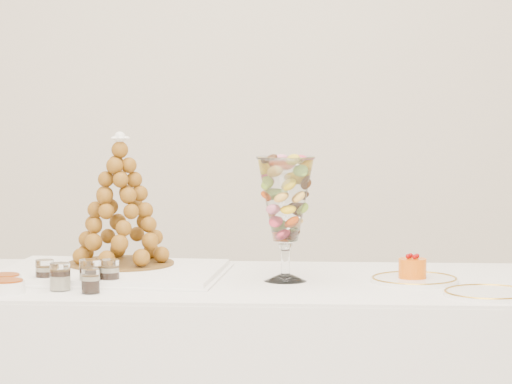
{
  "coord_description": "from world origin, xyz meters",
  "views": [
    {
      "loc": [
        0.12,
        -2.92,
        1.21
      ],
      "look_at": [
        0.08,
        0.22,
        0.93
      ],
      "focal_mm": 85.0,
      "sensor_mm": 36.0,
      "label": 1
    }
  ],
  "objects": [
    {
      "name": "verrine_b",
      "position": [
        -0.36,
        0.22,
        0.72
      ],
      "size": [
        0.07,
        0.07,
        0.07
      ],
      "primitive_type": "cylinder",
      "rotation": [
        0.0,
        0.0,
        -0.33
      ],
      "color": "white",
      "rests_on": "buffet_table"
    },
    {
      "name": "verrine_a",
      "position": [
        -0.48,
        0.27,
        0.71
      ],
      "size": [
        0.06,
        0.06,
        0.07
      ],
      "primitive_type": "cylinder",
      "rotation": [
        0.0,
        0.0,
        -0.34
      ],
      "color": "white",
      "rests_on": "buffet_table"
    },
    {
      "name": "lace_tray",
      "position": [
        -0.33,
        0.42,
        0.69
      ],
      "size": [
        0.64,
        0.51,
        0.02
      ],
      "primitive_type": "cube",
      "rotation": [
        0.0,
        0.0,
        -0.12
      ],
      "color": "white",
      "rests_on": "buffet_table"
    },
    {
      "name": "ramekin_front",
      "position": [
        -0.56,
        0.13,
        0.7
      ],
      "size": [
        0.1,
        0.1,
        0.03
      ],
      "primitive_type": "cylinder",
      "color": "white",
      "rests_on": "buffet_table"
    },
    {
      "name": "mousse_cake",
      "position": [
        0.5,
        0.32,
        0.72
      ],
      "size": [
        0.08,
        0.08,
        0.07
      ],
      "color": "orange",
      "rests_on": "cake_plate"
    },
    {
      "name": "cake_plate",
      "position": [
        0.5,
        0.32,
        0.69
      ],
      "size": [
        0.24,
        0.24,
        0.01
      ],
      "primitive_type": "cylinder",
      "color": "white",
      "rests_on": "buffet_table"
    },
    {
      "name": "verrine_c",
      "position": [
        -0.31,
        0.23,
        0.72
      ],
      "size": [
        0.07,
        0.07,
        0.07
      ],
      "primitive_type": "cylinder",
      "rotation": [
        0.0,
        0.0,
        -0.33
      ],
      "color": "white",
      "rests_on": "buffet_table"
    },
    {
      "name": "macaron_vase",
      "position": [
        0.16,
        0.33,
        0.9
      ],
      "size": [
        0.15,
        0.15,
        0.33
      ],
      "color": "white",
      "rests_on": "buffet_table"
    },
    {
      "name": "croquembouche",
      "position": [
        -0.31,
        0.5,
        0.88
      ],
      "size": [
        0.3,
        0.3,
        0.38
      ],
      "rotation": [
        0.0,
        0.0,
        -0.14
      ],
      "color": "brown",
      "rests_on": "lace_tray"
    },
    {
      "name": "spare_plate",
      "position": [
        0.67,
        0.11,
        0.68
      ],
      "size": [
        0.23,
        0.23,
        0.01
      ],
      "primitive_type": "cylinder",
      "color": "white",
      "rests_on": "buffet_table"
    },
    {
      "name": "ramekin_back",
      "position": [
        -0.59,
        0.24,
        0.69
      ],
      "size": [
        0.09,
        0.09,
        0.03
      ],
      "primitive_type": "cylinder",
      "color": "white",
      "rests_on": "buffet_table"
    },
    {
      "name": "verrine_e",
      "position": [
        -0.34,
        0.13,
        0.71
      ],
      "size": [
        0.05,
        0.05,
        0.06
      ],
      "primitive_type": "cylinder",
      "rotation": [
        0.0,
        0.0,
        -0.14
      ],
      "color": "white",
      "rests_on": "buffet_table"
    },
    {
      "name": "verrine_d",
      "position": [
        -0.43,
        0.17,
        0.72
      ],
      "size": [
        0.06,
        0.06,
        0.07
      ],
      "primitive_type": "cylinder",
      "rotation": [
        0.0,
        0.0,
        -0.25
      ],
      "color": "white",
      "rests_on": "buffet_table"
    }
  ]
}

